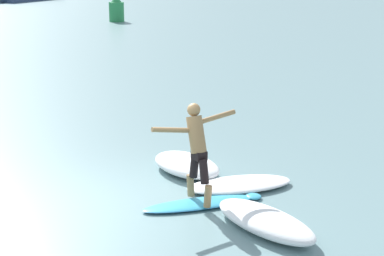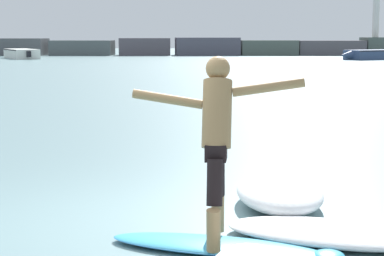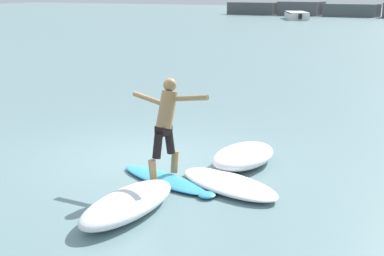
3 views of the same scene
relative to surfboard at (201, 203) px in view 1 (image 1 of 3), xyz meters
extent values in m
plane|color=slate|center=(-1.13, 0.95, -0.05)|extent=(200.00, 200.00, 0.00)
ellipsoid|color=#39A4CC|center=(-0.04, 0.01, 0.00)|extent=(2.17, 1.14, 0.09)
ellipsoid|color=#39A4CC|center=(0.99, -0.30, 0.00)|extent=(0.37, 0.38, 0.08)
ellipsoid|color=#2870B2|center=(-0.04, 0.01, 0.00)|extent=(2.18, 1.16, 0.04)
cone|color=black|center=(-0.86, 0.26, -0.11)|extent=(0.06, 0.06, 0.14)
cone|color=black|center=(-0.77, 0.07, -0.11)|extent=(0.06, 0.06, 0.14)
cone|color=black|center=(-0.68, 0.36, -0.11)|extent=(0.06, 0.06, 0.14)
cylinder|color=#997549|center=(0.00, 0.32, 0.25)|extent=(0.15, 0.19, 0.41)
cylinder|color=black|center=(-0.02, 0.18, 0.66)|extent=(0.18, 0.24, 0.45)
cylinder|color=#997549|center=(-0.08, -0.30, 0.25)|extent=(0.15, 0.19, 0.41)
cylinder|color=black|center=(-0.06, -0.16, 0.66)|extent=(0.18, 0.24, 0.45)
cube|color=black|center=(-0.04, 0.01, 0.92)|extent=(0.23, 0.28, 0.16)
cylinder|color=#997549|center=(-0.03, 0.11, 1.27)|extent=(0.33, 0.49, 0.70)
sphere|color=#997549|center=(-0.02, 0.20, 1.69)|extent=(0.23, 0.23, 0.23)
cylinder|color=#997549|center=(-0.50, 0.23, 1.40)|extent=(0.70, 0.21, 0.21)
cylinder|color=#997549|center=(0.46, 0.12, 1.52)|extent=(0.70, 0.19, 0.20)
cylinder|color=#288447|center=(14.56, 28.79, 0.59)|extent=(0.99, 0.99, 1.26)
ellipsoid|color=white|center=(1.12, 0.27, 0.04)|extent=(2.28, 1.55, 0.17)
ellipsoid|color=white|center=(0.82, 1.61, 0.13)|extent=(1.06, 1.82, 0.35)
ellipsoid|color=white|center=(0.21, -1.46, 0.12)|extent=(0.85, 2.14, 0.33)
camera|label=1|loc=(-6.44, -8.60, 4.35)|focal=60.00mm
camera|label=2|loc=(-0.38, -5.94, 2.00)|focal=60.00mm
camera|label=3|loc=(4.75, -7.71, 3.32)|focal=50.00mm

